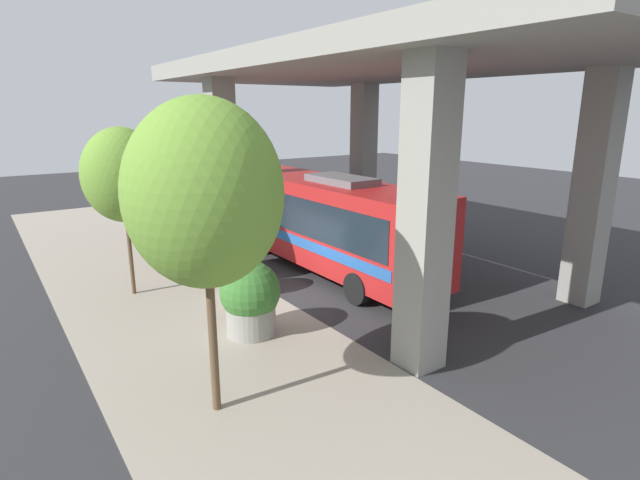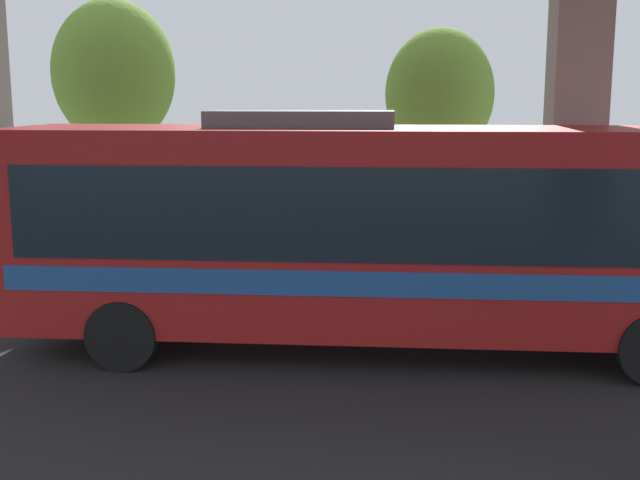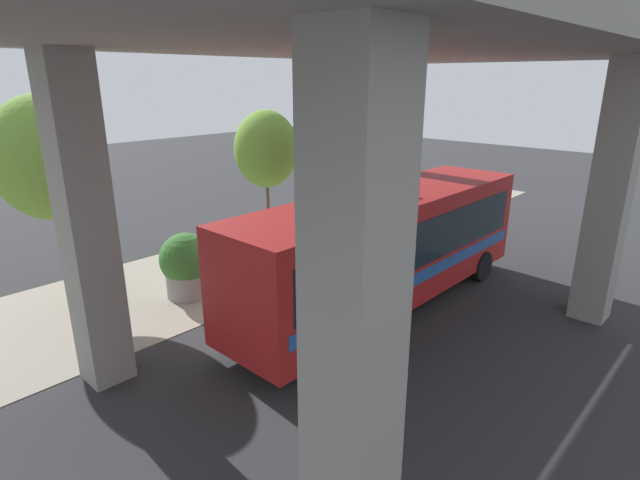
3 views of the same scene
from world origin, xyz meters
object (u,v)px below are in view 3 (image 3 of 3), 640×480
object	(u,v)px
bus	(387,243)
street_tree_far	(266,149)
street_tree_near	(46,158)
planter_front	(187,265)
planter_middle	(279,252)
fire_hydrant	(224,272)

from	to	relation	value
bus	street_tree_far	xyz separation A→B (m)	(-6.55, 1.32, 1.90)
street_tree_near	street_tree_far	distance (m)	7.56
planter_front	planter_middle	world-z (taller)	planter_front
street_tree_near	street_tree_far	size ratio (longest dim) A/B	1.14
bus	planter_front	bearing A→B (deg)	-143.76
planter_front	street_tree_near	xyz separation A→B (m)	(-2.16, -2.69, 3.30)
bus	street_tree_far	distance (m)	6.95
street_tree_near	street_tree_far	xyz separation A→B (m)	(0.41, 7.54, -0.47)
bus	street_tree_near	xyz separation A→B (m)	(-6.96, -6.22, 2.37)
bus	street_tree_far	world-z (taller)	street_tree_far
planter_middle	street_tree_near	world-z (taller)	street_tree_near
street_tree_near	bus	bearing A→B (deg)	41.76
planter_front	planter_middle	size ratio (longest dim) A/B	1.10
planter_middle	fire_hydrant	bearing A→B (deg)	-120.07
planter_front	street_tree_far	distance (m)	5.88
planter_middle	bus	bearing A→B (deg)	10.37
street_tree_near	street_tree_far	world-z (taller)	street_tree_near
planter_middle	street_tree_far	distance (m)	4.49
fire_hydrant	planter_front	world-z (taller)	planter_front
bus	street_tree_near	size ratio (longest dim) A/B	1.78
bus	street_tree_near	distance (m)	9.63
fire_hydrant	bus	bearing A→B (deg)	25.73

